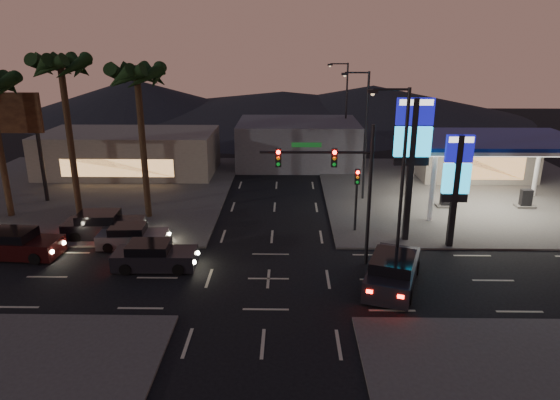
{
  "coord_description": "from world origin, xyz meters",
  "views": [
    {
      "loc": [
        1.04,
        -24.15,
        12.25
      ],
      "look_at": [
        0.55,
        4.5,
        3.0
      ],
      "focal_mm": 32.0,
      "sensor_mm": 36.0,
      "label": 1
    }
  ],
  "objects_px": {
    "car_lane_b_front": "(132,237)",
    "suv_station": "(393,271)",
    "gas_station": "(493,142)",
    "pylon_sign_tall": "(413,142)",
    "car_lane_a_mid": "(17,244)",
    "car_lane_b_mid": "(104,226)",
    "traffic_signal_mast": "(338,175)",
    "pylon_sign_short": "(457,174)",
    "car_lane_a_front": "(154,256)"
  },
  "relations": [
    {
      "from": "car_lane_b_mid",
      "to": "suv_station",
      "type": "bearing_deg",
      "value": -20.52
    },
    {
      "from": "car_lane_a_mid",
      "to": "car_lane_b_front",
      "type": "height_order",
      "value": "car_lane_a_mid"
    },
    {
      "from": "gas_station",
      "to": "car_lane_b_mid",
      "type": "distance_m",
      "value": 27.94
    },
    {
      "from": "car_lane_b_mid",
      "to": "suv_station",
      "type": "height_order",
      "value": "suv_station"
    },
    {
      "from": "car_lane_a_front",
      "to": "pylon_sign_tall",
      "type": "bearing_deg",
      "value": 15.92
    },
    {
      "from": "traffic_signal_mast",
      "to": "car_lane_a_front",
      "type": "relative_size",
      "value": 1.7
    },
    {
      "from": "gas_station",
      "to": "suv_station",
      "type": "bearing_deg",
      "value": -126.88
    },
    {
      "from": "traffic_signal_mast",
      "to": "car_lane_b_front",
      "type": "distance_m",
      "value": 13.33
    },
    {
      "from": "car_lane_a_front",
      "to": "car_lane_a_mid",
      "type": "xyz_separation_m",
      "value": [
        -8.47,
        1.42,
        0.05
      ]
    },
    {
      "from": "car_lane_b_front",
      "to": "suv_station",
      "type": "distance_m",
      "value": 15.82
    },
    {
      "from": "car_lane_b_mid",
      "to": "car_lane_a_mid",
      "type": "bearing_deg",
      "value": -141.85
    },
    {
      "from": "pylon_sign_short",
      "to": "car_lane_b_front",
      "type": "distance_m",
      "value": 19.98
    },
    {
      "from": "traffic_signal_mast",
      "to": "car_lane_b_front",
      "type": "xyz_separation_m",
      "value": [
        -12.33,
        2.22,
        -4.57
      ]
    },
    {
      "from": "gas_station",
      "to": "suv_station",
      "type": "distance_m",
      "value": 16.44
    },
    {
      "from": "suv_station",
      "to": "traffic_signal_mast",
      "type": "bearing_deg",
      "value": 135.25
    },
    {
      "from": "pylon_sign_short",
      "to": "car_lane_a_front",
      "type": "xyz_separation_m",
      "value": [
        -17.44,
        -3.26,
        -3.95
      ]
    },
    {
      "from": "pylon_sign_short",
      "to": "car_lane_a_mid",
      "type": "xyz_separation_m",
      "value": [
        -25.91,
        -1.84,
        -3.9
      ]
    },
    {
      "from": "pylon_sign_short",
      "to": "car_lane_b_mid",
      "type": "height_order",
      "value": "pylon_sign_short"
    },
    {
      "from": "traffic_signal_mast",
      "to": "car_lane_b_front",
      "type": "relative_size",
      "value": 1.82
    },
    {
      "from": "gas_station",
      "to": "pylon_sign_tall",
      "type": "xyz_separation_m",
      "value": [
        -7.5,
        -6.5,
        1.31
      ]
    },
    {
      "from": "pylon_sign_short",
      "to": "car_lane_b_mid",
      "type": "bearing_deg",
      "value": 176.6
    },
    {
      "from": "traffic_signal_mast",
      "to": "car_lane_a_mid",
      "type": "bearing_deg",
      "value": 177.95
    },
    {
      "from": "gas_station",
      "to": "pylon_sign_short",
      "type": "height_order",
      "value": "pylon_sign_short"
    },
    {
      "from": "car_lane_b_mid",
      "to": "suv_station",
      "type": "relative_size",
      "value": 0.9
    },
    {
      "from": "pylon_sign_short",
      "to": "car_lane_b_front",
      "type": "xyz_separation_m",
      "value": [
        -19.57,
        -0.29,
        -4.0
      ]
    },
    {
      "from": "car_lane_a_mid",
      "to": "suv_station",
      "type": "xyz_separation_m",
      "value": [
        21.38,
        -3.36,
        0.07
      ]
    },
    {
      "from": "traffic_signal_mast",
      "to": "car_lane_a_front",
      "type": "distance_m",
      "value": 11.18
    },
    {
      "from": "gas_station",
      "to": "pylon_sign_tall",
      "type": "relative_size",
      "value": 1.36
    },
    {
      "from": "pylon_sign_tall",
      "to": "car_lane_a_mid",
      "type": "relative_size",
      "value": 1.75
    },
    {
      "from": "car_lane_a_mid",
      "to": "gas_station",
      "type": "bearing_deg",
      "value": 16.82
    },
    {
      "from": "traffic_signal_mast",
      "to": "suv_station",
      "type": "bearing_deg",
      "value": -44.75
    },
    {
      "from": "traffic_signal_mast",
      "to": "car_lane_b_mid",
      "type": "xyz_separation_m",
      "value": [
        -14.66,
        3.81,
        -4.45
      ]
    },
    {
      "from": "car_lane_b_mid",
      "to": "suv_station",
      "type": "distance_m",
      "value": 18.55
    },
    {
      "from": "pylon_sign_short",
      "to": "car_lane_a_mid",
      "type": "relative_size",
      "value": 1.36
    },
    {
      "from": "pylon_sign_tall",
      "to": "pylon_sign_short",
      "type": "height_order",
      "value": "pylon_sign_tall"
    },
    {
      "from": "car_lane_b_mid",
      "to": "car_lane_b_front",
      "type": "bearing_deg",
      "value": -34.32
    },
    {
      "from": "pylon_sign_tall",
      "to": "car_lane_a_front",
      "type": "relative_size",
      "value": 1.91
    },
    {
      "from": "suv_station",
      "to": "gas_station",
      "type": "bearing_deg",
      "value": 53.12
    },
    {
      "from": "suv_station",
      "to": "car_lane_a_mid",
      "type": "bearing_deg",
      "value": 171.07
    },
    {
      "from": "traffic_signal_mast",
      "to": "car_lane_b_front",
      "type": "bearing_deg",
      "value": 169.79
    },
    {
      "from": "car_lane_a_front",
      "to": "suv_station",
      "type": "distance_m",
      "value": 13.06
    },
    {
      "from": "gas_station",
      "to": "car_lane_a_front",
      "type": "xyz_separation_m",
      "value": [
        -22.44,
        -10.76,
        -4.38
      ]
    },
    {
      "from": "gas_station",
      "to": "suv_station",
      "type": "xyz_separation_m",
      "value": [
        -9.53,
        -12.7,
        -4.25
      ]
    },
    {
      "from": "car_lane_a_mid",
      "to": "car_lane_b_mid",
      "type": "bearing_deg",
      "value": 38.15
    },
    {
      "from": "pylon_sign_tall",
      "to": "suv_station",
      "type": "height_order",
      "value": "pylon_sign_tall"
    },
    {
      "from": "pylon_sign_tall",
      "to": "traffic_signal_mast",
      "type": "relative_size",
      "value": 1.12
    },
    {
      "from": "traffic_signal_mast",
      "to": "car_lane_a_mid",
      "type": "relative_size",
      "value": 1.56
    },
    {
      "from": "gas_station",
      "to": "car_lane_a_front",
      "type": "bearing_deg",
      "value": -154.38
    },
    {
      "from": "car_lane_b_front",
      "to": "car_lane_b_mid",
      "type": "bearing_deg",
      "value": 145.68
    },
    {
      "from": "traffic_signal_mast",
      "to": "pylon_sign_tall",
      "type": "bearing_deg",
      "value": 36.52
    }
  ]
}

